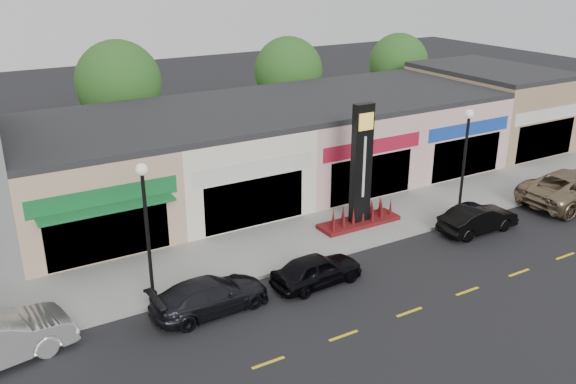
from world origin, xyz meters
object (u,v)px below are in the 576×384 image
Objects in this scene: lamp_west_near at (146,219)px; lamp_east_near at (465,153)px; pylon_sign at (361,183)px; car_black_conv at (478,219)px; car_dark_sedan at (210,295)px; car_gold_suv at (574,187)px; car_black_sedan at (317,270)px.

lamp_west_near is 16.00m from lamp_east_near.
lamp_east_near is 0.91× the size of pylon_sign.
car_dark_sedan is at bearing 90.52° from car_black_conv.
car_gold_suv reaches higher than car_black_conv.
lamp_east_near is 3.28m from car_black_conv.
pylon_sign reaches higher than lamp_east_near.
car_dark_sedan is (-9.34, -3.35, -1.62)m from pylon_sign.
car_black_conv is (13.91, -0.00, 0.02)m from car_dark_sedan.
pylon_sign is 1.47× the size of car_black_conv.
lamp_east_near is at bearing -86.51° from car_dark_sedan.
lamp_west_near is at bearing -171.23° from pylon_sign.
car_black_conv is at bearing -6.08° from lamp_west_near.
pylon_sign is 12.27m from car_gold_suv.
car_gold_suv is (21.08, 0.03, 0.25)m from car_dark_sedan.
lamp_west_near is 0.91× the size of pylon_sign.
lamp_west_near and lamp_east_near have the same top height.
pylon_sign reaches higher than car_black_conv.
car_dark_sedan is 0.69× the size of car_gold_suv.
car_black_conv is (15.57, -1.66, -2.80)m from lamp_west_near.
lamp_west_near is 7.05m from car_black_sedan.
car_black_conv is at bearing -90.86° from car_black_sedan.
pylon_sign is at bearing 161.25° from lamp_east_near.
lamp_west_near is 0.84× the size of car_gold_suv.
lamp_east_near is 0.84× the size of car_gold_suv.
pylon_sign is 6.30m from car_black_sedan.
car_black_conv is (4.57, -3.35, -1.60)m from pylon_sign.
car_black_sedan is at bearing 89.91° from car_gold_suv.
lamp_east_near is at bearing 0.00° from lamp_west_near.
lamp_west_near is 1.34× the size of car_black_conv.
car_gold_suv is at bearing -93.02° from car_dark_sedan.
car_gold_suv is (7.16, 0.03, 0.23)m from car_black_conv.
car_black_conv is at bearing -36.28° from pylon_sign.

